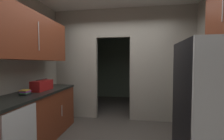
{
  "coord_description": "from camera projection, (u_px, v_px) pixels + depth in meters",
  "views": [
    {
      "loc": [
        0.32,
        -2.21,
        1.43
      ],
      "look_at": [
        -0.1,
        0.58,
        1.3
      ],
      "focal_mm": 23.49,
      "sensor_mm": 36.0,
      "label": 1
    }
  ],
  "objects": [
    {
      "name": "book_stack",
      "position": [
        25.0,
        92.0,
        2.37
      ],
      "size": [
        0.13,
        0.17,
        0.08
      ],
      "color": "black",
      "rests_on": "lower_cabinet_run"
    },
    {
      "name": "boombox",
      "position": [
        42.0,
        85.0,
        2.76
      ],
      "size": [
        0.21,
        0.43,
        0.22
      ],
      "color": "maroon",
      "rests_on": "lower_cabinet_run"
    },
    {
      "name": "adjoining_room_shell",
      "position": [
        125.0,
        64.0,
        5.46
      ],
      "size": [
        3.51,
        2.51,
        2.8
      ],
      "color": "slate",
      "rests_on": "ground"
    },
    {
      "name": "kitchen_partition",
      "position": [
        123.0,
        61.0,
        3.73
      ],
      "size": [
        3.51,
        0.12,
        2.8
      ],
      "color": "#9E998C",
      "rests_on": "ground"
    },
    {
      "name": "refrigerator",
      "position": [
        218.0,
        111.0,
        1.77
      ],
      "size": [
        0.86,
        0.78,
        1.71
      ],
      "color": "black",
      "rests_on": "ground"
    },
    {
      "name": "lower_cabinet_run",
      "position": [
        31.0,
        120.0,
        2.51
      ],
      "size": [
        0.66,
        2.13,
        0.92
      ],
      "color": "maroon",
      "rests_on": "ground"
    },
    {
      "name": "upper_cabinet_counterside",
      "position": [
        29.0,
        36.0,
        2.45
      ],
      "size": [
        0.36,
        1.91,
        0.79
      ],
      "color": "maroon"
    }
  ]
}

